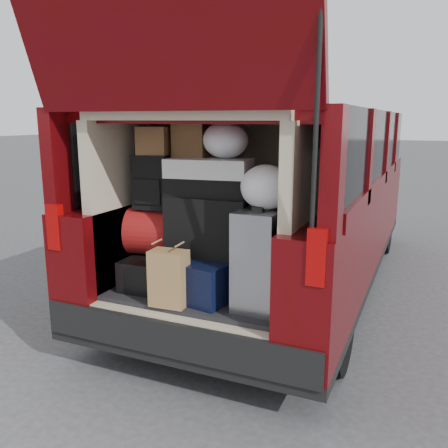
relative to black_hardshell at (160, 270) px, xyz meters
The scene contains 15 objects.
ground 0.76m from the black_hardshell, 19.07° to the right, with size 80.00×80.00×0.00m, color #39393C.
minivan 1.79m from the black_hardshell, 78.50° to the left, with size 1.90×5.35×2.77m.
load_floor 0.54m from the black_hardshell, 23.48° to the left, with size 1.24×1.05×0.55m, color black.
black_hardshell is the anchor object (origin of this frame).
navy_hardshell 0.37m from the black_hardshell, ahead, with size 0.49×0.60×0.26m, color black.
silver_roller 0.81m from the black_hardshell, ahead, with size 0.26×0.41×0.62m, color silver.
kraft_bag 0.41m from the black_hardshell, 50.71° to the right, with size 0.23×0.15×0.36m, color #956C43.
red_duffel 0.28m from the black_hardshell, 67.33° to the left, with size 0.51×0.33×0.33m, color maroon.
black_soft_case 0.52m from the black_hardshell, ahead, with size 0.55×0.33×0.40m, color black.
backpack 0.63m from the black_hardshell, 164.67° to the left, with size 0.26×0.16×0.37m, color black.
twotone_duffel 0.77m from the black_hardshell, ahead, with size 0.55×0.28×0.24m, color silver.
grocery_sack_lower 0.91m from the black_hardshell, 139.48° to the left, with size 0.21×0.17×0.19m, color brown.
grocery_sack_upper 0.94m from the black_hardshell, 35.40° to the left, with size 0.22×0.18×0.22m, color brown.
plastic_bag_center 1.03m from the black_hardshell, 11.70° to the left, with size 0.30×0.28×0.24m, color white.
plastic_bag_right 1.04m from the black_hardshell, ahead, with size 0.31×0.29×0.27m, color white.
Camera 1 is at (1.36, -2.64, 1.71)m, focal length 38.00 mm.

